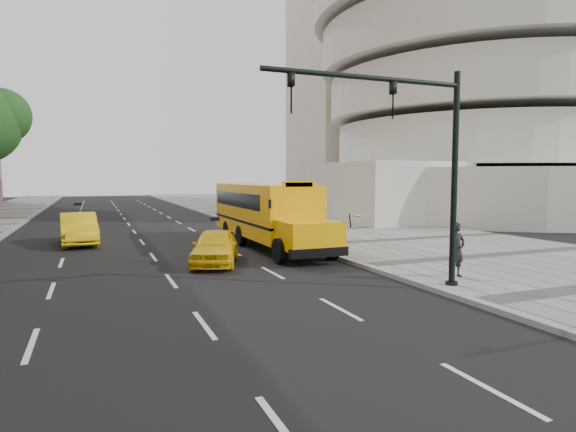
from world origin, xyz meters
name	(u,v)px	position (x,y,z in m)	size (l,w,h in m)	color
ground	(177,256)	(0.00, 0.00, 0.00)	(140.00, 140.00, 0.00)	black
sidewalk_museum	(410,240)	(12.00, 0.00, 0.07)	(12.00, 140.00, 0.15)	gray
curb_museum	(305,246)	(6.00, 0.00, 0.07)	(0.30, 140.00, 0.15)	gray
guggenheim	(445,73)	(29.37, 18.51, 13.58)	(33.20, 42.20, 35.00)	silver
school_bus	(265,210)	(4.50, 1.46, 1.76)	(2.96, 11.56, 3.19)	#FFAF05
taxi_near	(215,247)	(1.04, -2.58, 0.68)	(1.61, 4.00, 1.36)	yellow
taxi_far	(79,229)	(-3.99, 5.39, 0.78)	(1.65, 4.73, 1.56)	yellow
pedestrian	(456,250)	(7.50, -8.54, 1.04)	(0.65, 0.43, 1.78)	black
traffic_signal	(415,151)	(5.19, -9.37, 4.09)	(6.18, 0.36, 6.40)	black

